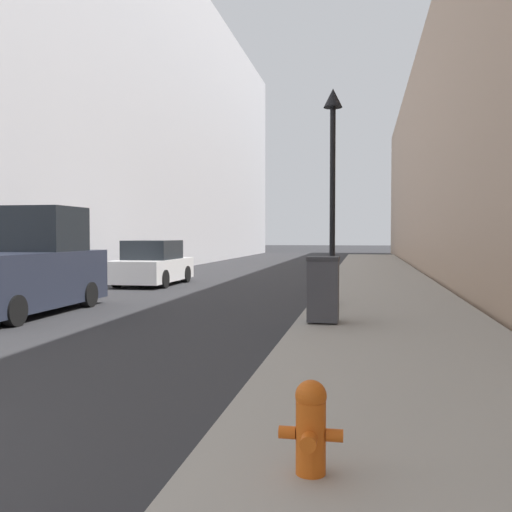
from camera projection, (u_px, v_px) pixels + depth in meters
name	position (u px, v px, depth m)	size (l,w,h in m)	color
sidewalk_right	(382.00, 285.00, 19.99)	(3.86, 60.00, 0.16)	#9E998E
building_left_glass	(61.00, 108.00, 30.63)	(12.00, 60.00, 17.38)	#BCBCC1
fire_hydrant	(311.00, 425.00, 4.00)	(0.45, 0.34, 0.67)	#D15614
trash_bin	(323.00, 289.00, 10.96)	(0.60, 0.69, 1.27)	#3D3D42
lamppost	(333.00, 162.00, 13.78)	(0.45, 0.45, 5.22)	black
pickup_truck	(24.00, 270.00, 13.30)	(2.01, 5.08, 2.53)	#232838
parked_sedan_near	(153.00, 265.00, 21.04)	(1.96, 4.18, 1.64)	silver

